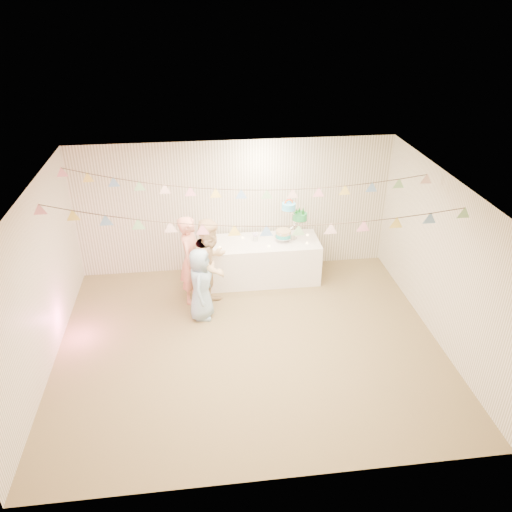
{
  "coord_description": "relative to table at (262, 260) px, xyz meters",
  "views": [
    {
      "loc": [
        -0.67,
        -6.27,
        5.05
      ],
      "look_at": [
        0.2,
        0.8,
        1.15
      ],
      "focal_mm": 35.0,
      "sensor_mm": 36.0,
      "label": 1
    }
  ],
  "objects": [
    {
      "name": "person_adult_a",
      "position": [
        -1.32,
        -0.57,
        0.42
      ],
      "size": [
        0.54,
        0.68,
        1.64
      ],
      "primitive_type": "imported",
      "rotation": [
        0.0,
        0.0,
        1.29
      ],
      "color": "#EE957C",
      "rests_on": "floor"
    },
    {
      "name": "person_child",
      "position": [
        -1.18,
        -1.12,
        0.24
      ],
      "size": [
        0.53,
        0.7,
        1.29
      ],
      "primitive_type": "imported",
      "rotation": [
        0.0,
        0.0,
        1.37
      ],
      "color": "#8EB0CA",
      "rests_on": "floor"
    },
    {
      "name": "bunting_back",
      "position": [
        -0.46,
        -0.87,
        1.95
      ],
      "size": [
        5.6,
        1.1,
        0.4
      ],
      "primitive_type": null,
      "color": "pink",
      "rests_on": "ceiling"
    },
    {
      "name": "floor",
      "position": [
        -0.46,
        -1.97,
        -0.4
      ],
      "size": [
        6.0,
        6.0,
        0.0
      ],
      "primitive_type": "plane",
      "color": "brown",
      "rests_on": "ground"
    },
    {
      "name": "tealight_2",
      "position": [
        0.1,
        -0.22,
        0.42
      ],
      "size": [
        0.04,
        0.04,
        0.03
      ],
      "primitive_type": "cylinder",
      "color": "#FFD88C",
      "rests_on": "table"
    },
    {
      "name": "tealight_3",
      "position": [
        0.35,
        0.22,
        0.42
      ],
      "size": [
        0.04,
        0.04,
        0.03
      ],
      "primitive_type": "cylinder",
      "color": "#FFD88C",
      "rests_on": "table"
    },
    {
      "name": "table",
      "position": [
        0.0,
        0.0,
        0.0
      ],
      "size": [
        2.14,
        0.86,
        0.8
      ],
      "primitive_type": "cube",
      "color": "white",
      "rests_on": "floor"
    },
    {
      "name": "person_adult_b",
      "position": [
        -0.98,
        -0.8,
        0.43
      ],
      "size": [
        0.97,
        1.03,
        1.67
      ],
      "primitive_type": "imported",
      "rotation": [
        0.0,
        0.0,
        0.99
      ],
      "color": "#D7B484",
      "rests_on": "floor"
    },
    {
      "name": "cake_stand",
      "position": [
        0.55,
        0.05,
        0.73
      ],
      "size": [
        0.68,
        0.4,
        0.76
      ],
      "primitive_type": null,
      "color": "silver",
      "rests_on": "table"
    },
    {
      "name": "cake_top_tier",
      "position": [
        0.49,
        0.02,
        0.97
      ],
      "size": [
        0.25,
        0.25,
        0.19
      ],
      "primitive_type": null,
      "color": "#50CAFB",
      "rests_on": "cake_stand"
    },
    {
      "name": "ceiling",
      "position": [
        -0.46,
        -1.97,
        2.2
      ],
      "size": [
        6.0,
        6.0,
        0.0
      ],
      "primitive_type": "plane",
      "color": "white",
      "rests_on": "ground"
    },
    {
      "name": "back_wall",
      "position": [
        -0.46,
        0.53,
        0.9
      ],
      "size": [
        6.0,
        6.0,
        0.0
      ],
      "primitive_type": "plane",
      "color": "white",
      "rests_on": "ground"
    },
    {
      "name": "left_wall",
      "position": [
        -3.46,
        -1.97,
        0.9
      ],
      "size": [
        5.0,
        5.0,
        0.0
      ],
      "primitive_type": "plane",
      "color": "white",
      "rests_on": "ground"
    },
    {
      "name": "tealight_1",
      "position": [
        -0.35,
        0.18,
        0.42
      ],
      "size": [
        0.04,
        0.04,
        0.03
      ],
      "primitive_type": "cylinder",
      "color": "#FFD88C",
      "rests_on": "table"
    },
    {
      "name": "cake_middle",
      "position": [
        0.73,
        0.14,
        0.7
      ],
      "size": [
        0.27,
        0.27,
        0.22
      ],
      "primitive_type": null,
      "color": "#209447",
      "rests_on": "cake_stand"
    },
    {
      "name": "front_wall",
      "position": [
        -0.46,
        -4.47,
        0.9
      ],
      "size": [
        6.0,
        6.0,
        0.0
      ],
      "primitive_type": "plane",
      "color": "white",
      "rests_on": "ground"
    },
    {
      "name": "platter",
      "position": [
        -0.47,
        -0.05,
        0.36
      ],
      "size": [
        0.38,
        0.38,
        0.02
      ],
      "primitive_type": "cylinder",
      "color": "white",
      "rests_on": "table"
    },
    {
      "name": "tealight_0",
      "position": [
        -0.8,
        -0.15,
        0.42
      ],
      "size": [
        0.04,
        0.04,
        0.03
      ],
      "primitive_type": "cylinder",
      "color": "#FFD88C",
      "rests_on": "table"
    },
    {
      "name": "posy",
      "position": [
        -0.12,
        0.05,
        0.43
      ],
      "size": [
        0.14,
        0.14,
        0.17
      ],
      "primitive_type": null,
      "color": "white",
      "rests_on": "table"
    },
    {
      "name": "cake_bottom",
      "position": [
        0.4,
        -0.01,
        0.43
      ],
      "size": [
        0.31,
        0.31,
        0.15
      ],
      "primitive_type": null,
      "color": "#27B6AA",
      "rests_on": "cake_stand"
    },
    {
      "name": "bunting_front",
      "position": [
        -0.46,
        -2.17,
        1.92
      ],
      "size": [
        5.6,
        0.9,
        0.36
      ],
      "primitive_type": null,
      "color": "#72A5E5",
      "rests_on": "ceiling"
    },
    {
      "name": "tealight_4",
      "position": [
        0.82,
        -0.18,
        0.42
      ],
      "size": [
        0.04,
        0.04,
        0.03
      ],
      "primitive_type": "cylinder",
      "color": "#FFD88C",
      "rests_on": "table"
    },
    {
      "name": "tealight_5",
      "position": [
        0.9,
        0.15,
        0.42
      ],
      "size": [
        0.04,
        0.04,
        0.03
      ],
      "primitive_type": "cylinder",
      "color": "#FFD88C",
      "rests_on": "table"
    },
    {
      "name": "right_wall",
      "position": [
        2.54,
        -1.97,
        0.9
      ],
      "size": [
        5.0,
        5.0,
        0.0
      ],
      "primitive_type": "plane",
      "color": "white",
      "rests_on": "ground"
    }
  ]
}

